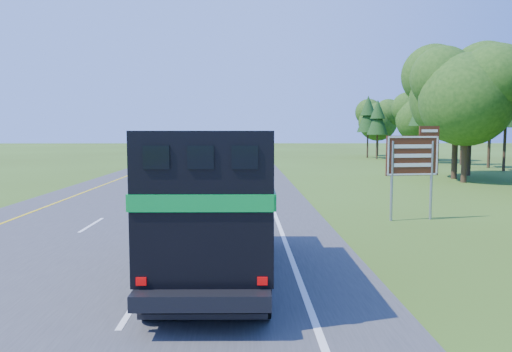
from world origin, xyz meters
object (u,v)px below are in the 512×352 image
object	(u,v)px
far_car	(214,143)
exit_sign	(413,159)
horse_truck	(216,199)
white_suv	(175,157)

from	to	relation	value
far_car	exit_sign	size ratio (longest dim) A/B	1.05
horse_truck	exit_sign	world-z (taller)	exit_sign
white_suv	far_car	size ratio (longest dim) A/B	1.70
exit_sign	horse_truck	bearing A→B (deg)	-142.08
white_suv	horse_truck	bearing A→B (deg)	-82.11
horse_truck	far_car	distance (m)	116.63
white_suv	exit_sign	world-z (taller)	exit_sign
horse_truck	exit_sign	distance (m)	11.13
far_car	exit_sign	distance (m)	109.40
far_car	white_suv	bearing A→B (deg)	-88.72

